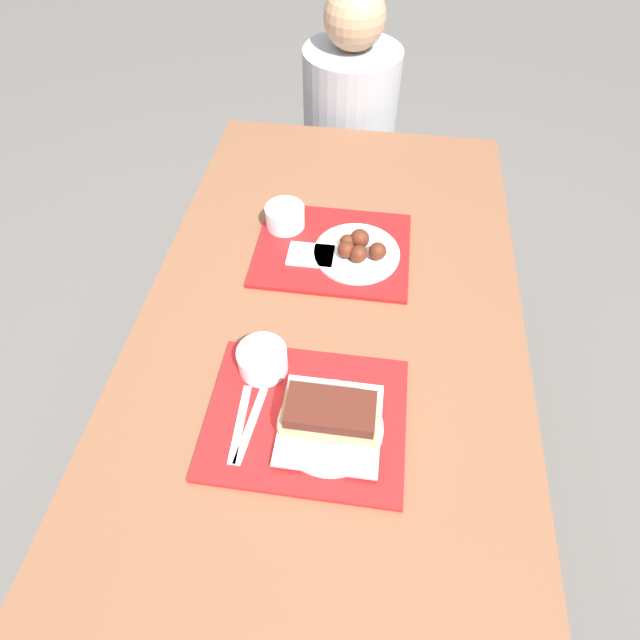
{
  "coord_description": "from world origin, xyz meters",
  "views": [
    {
      "loc": [
        0.08,
        -0.69,
        1.69
      ],
      "look_at": [
        -0.02,
        0.0,
        0.82
      ],
      "focal_mm": 28.0,
      "sensor_mm": 36.0,
      "label": 1
    }
  ],
  "objects_px": {
    "bowl_coleslaw_near": "(262,359)",
    "bowl_coleslaw_far": "(285,216)",
    "wings_plate_far": "(358,250)",
    "brisket_sandwich_plate": "(330,419)",
    "person_seated_across": "(350,110)",
    "tray_near": "(306,417)",
    "tray_far": "(333,249)"
  },
  "relations": [
    {
      "from": "bowl_coleslaw_near",
      "to": "person_seated_across",
      "type": "relative_size",
      "value": 0.15
    },
    {
      "from": "bowl_coleslaw_near",
      "to": "person_seated_across",
      "type": "height_order",
      "value": "person_seated_across"
    },
    {
      "from": "brisket_sandwich_plate",
      "to": "wings_plate_far",
      "type": "height_order",
      "value": "brisket_sandwich_plate"
    },
    {
      "from": "tray_far",
      "to": "bowl_coleslaw_near",
      "type": "height_order",
      "value": "bowl_coleslaw_near"
    },
    {
      "from": "tray_far",
      "to": "wings_plate_far",
      "type": "relative_size",
      "value": 1.79
    },
    {
      "from": "bowl_coleslaw_far",
      "to": "person_seated_across",
      "type": "xyz_separation_m",
      "value": [
        0.11,
        0.74,
        -0.1
      ]
    },
    {
      "from": "bowl_coleslaw_far",
      "to": "wings_plate_far",
      "type": "relative_size",
      "value": 0.47
    },
    {
      "from": "bowl_coleslaw_far",
      "to": "person_seated_across",
      "type": "bearing_deg",
      "value": 81.87
    },
    {
      "from": "tray_far",
      "to": "bowl_coleslaw_far",
      "type": "height_order",
      "value": "bowl_coleslaw_far"
    },
    {
      "from": "bowl_coleslaw_near",
      "to": "bowl_coleslaw_far",
      "type": "relative_size",
      "value": 1.0
    },
    {
      "from": "tray_near",
      "to": "bowl_coleslaw_near",
      "type": "height_order",
      "value": "bowl_coleslaw_near"
    },
    {
      "from": "brisket_sandwich_plate",
      "to": "person_seated_across",
      "type": "bearing_deg",
      "value": 93.83
    },
    {
      "from": "tray_near",
      "to": "bowl_coleslaw_near",
      "type": "relative_size",
      "value": 3.79
    },
    {
      "from": "wings_plate_far",
      "to": "tray_near",
      "type": "bearing_deg",
      "value": -97.28
    },
    {
      "from": "bowl_coleslaw_near",
      "to": "brisket_sandwich_plate",
      "type": "relative_size",
      "value": 0.5
    },
    {
      "from": "tray_far",
      "to": "person_seated_across",
      "type": "height_order",
      "value": "person_seated_across"
    },
    {
      "from": "tray_near",
      "to": "wings_plate_far",
      "type": "distance_m",
      "value": 0.48
    },
    {
      "from": "brisket_sandwich_plate",
      "to": "person_seated_across",
      "type": "xyz_separation_m",
      "value": [
        -0.09,
        1.32,
        -0.1
      ]
    },
    {
      "from": "person_seated_across",
      "to": "bowl_coleslaw_far",
      "type": "bearing_deg",
      "value": -98.13
    },
    {
      "from": "wings_plate_far",
      "to": "bowl_coleslaw_near",
      "type": "bearing_deg",
      "value": -114.36
    },
    {
      "from": "bowl_coleslaw_near",
      "to": "bowl_coleslaw_far",
      "type": "xyz_separation_m",
      "value": [
        -0.04,
        0.46,
        0.0
      ]
    },
    {
      "from": "tray_near",
      "to": "tray_far",
      "type": "bearing_deg",
      "value": 90.65
    },
    {
      "from": "brisket_sandwich_plate",
      "to": "bowl_coleslaw_far",
      "type": "height_order",
      "value": "brisket_sandwich_plate"
    },
    {
      "from": "bowl_coleslaw_far",
      "to": "person_seated_across",
      "type": "distance_m",
      "value": 0.76
    },
    {
      "from": "bowl_coleslaw_far",
      "to": "wings_plate_far",
      "type": "bearing_deg",
      "value": -23.51
    },
    {
      "from": "tray_near",
      "to": "wings_plate_far",
      "type": "xyz_separation_m",
      "value": [
        0.06,
        0.47,
        0.02
      ]
    },
    {
      "from": "bowl_coleslaw_far",
      "to": "wings_plate_far",
      "type": "distance_m",
      "value": 0.22
    },
    {
      "from": "bowl_coleslaw_near",
      "to": "bowl_coleslaw_far",
      "type": "height_order",
      "value": "same"
    },
    {
      "from": "tray_near",
      "to": "person_seated_across",
      "type": "distance_m",
      "value": 1.31
    },
    {
      "from": "bowl_coleslaw_near",
      "to": "brisket_sandwich_plate",
      "type": "distance_m",
      "value": 0.2
    },
    {
      "from": "tray_far",
      "to": "brisket_sandwich_plate",
      "type": "height_order",
      "value": "brisket_sandwich_plate"
    },
    {
      "from": "wings_plate_far",
      "to": "person_seated_across",
      "type": "bearing_deg",
      "value": 96.75
    }
  ]
}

